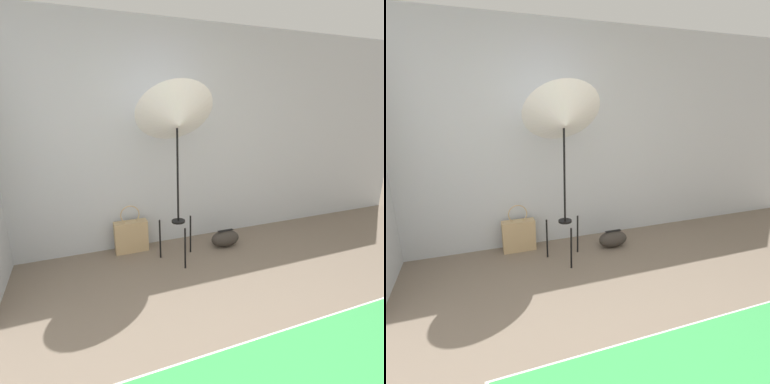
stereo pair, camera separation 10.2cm
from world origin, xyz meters
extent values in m
cube|color=#B7BCC1|center=(0.00, 2.44, 1.30)|extent=(8.00, 0.05, 2.60)
cube|color=green|center=(0.09, -0.13, 0.43)|extent=(1.82, 0.46, 0.04)
cylinder|color=black|center=(0.10, 1.67, 0.23)|extent=(0.02, 0.02, 0.46)
cylinder|color=black|center=(-0.09, 1.99, 0.23)|extent=(0.02, 0.02, 0.46)
cylinder|color=black|center=(0.28, 1.99, 0.23)|extent=(0.02, 0.02, 0.46)
cylinder|color=black|center=(0.10, 1.89, 0.46)|extent=(0.15, 0.15, 0.02)
cylinder|color=black|center=(0.10, 1.89, 1.01)|extent=(0.02, 0.02, 1.10)
cone|color=white|center=(0.10, 1.89, 1.56)|extent=(0.81, 0.69, 0.73)
cube|color=tan|center=(-0.36, 2.28, 0.19)|extent=(0.39, 0.14, 0.37)
torus|color=tan|center=(-0.36, 2.28, 0.46)|extent=(0.22, 0.01, 0.22)
ellipsoid|color=#332D28|center=(0.74, 1.98, 0.10)|extent=(0.36, 0.20, 0.20)
cube|color=black|center=(0.74, 1.98, 0.21)|extent=(0.20, 0.04, 0.01)
camera|label=1|loc=(-0.89, -1.02, 1.68)|focal=28.00mm
camera|label=2|loc=(-0.79, -1.06, 1.68)|focal=28.00mm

